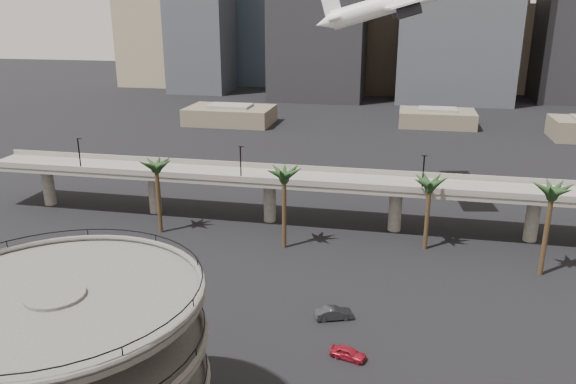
% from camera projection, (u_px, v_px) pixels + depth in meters
% --- Properties ---
extents(parking_ramp, '(22.20, 22.20, 17.35)m').
position_uv_depth(parking_ramp, '(66.00, 368.00, 43.40)').
color(parking_ramp, '#53504D').
rests_on(parking_ramp, ground).
extents(overpass, '(130.00, 9.30, 14.70)m').
position_uv_depth(overpass, '(332.00, 186.00, 96.55)').
color(overpass, slate).
rests_on(overpass, ground).
extents(palm_trees, '(76.40, 18.40, 14.00)m').
position_uv_depth(palm_trees, '(401.00, 181.00, 85.80)').
color(palm_trees, '#41311C').
rests_on(palm_trees, ground).
extents(low_buildings, '(135.00, 27.50, 6.80)m').
position_uv_depth(low_buildings, '(389.00, 120.00, 177.84)').
color(low_buildings, '#68604D').
rests_on(low_buildings, ground).
extents(airborne_jet, '(31.96, 28.46, 11.89)m').
position_uv_depth(airborne_jet, '(405.00, 0.00, 96.52)').
color(airborne_jet, white).
rests_on(airborne_jet, ground).
extents(car_a, '(4.26, 2.54, 1.36)m').
position_uv_depth(car_a, '(348.00, 353.00, 60.99)').
color(car_a, maroon).
rests_on(car_a, ground).
extents(car_b, '(4.92, 3.14, 1.53)m').
position_uv_depth(car_b, '(334.00, 313.00, 68.78)').
color(car_b, '#232429').
rests_on(car_b, ground).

